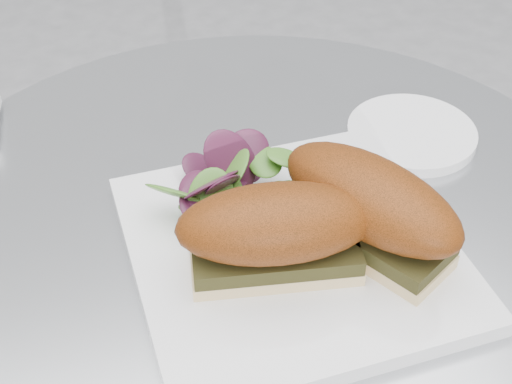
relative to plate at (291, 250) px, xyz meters
The scene contains 6 objects.
table 0.26m from the plate, 105.84° to the left, with size 0.70×0.70×0.73m.
plate is the anchor object (origin of this frame).
sandwich_left 0.06m from the plate, 133.04° to the right, with size 0.17×0.10×0.08m.
sandwich_right 0.08m from the plate, 15.21° to the right, with size 0.15×0.18×0.08m.
salad 0.09m from the plate, 118.93° to the left, with size 0.11×0.11×0.05m, color #589530, non-canonical shape.
saucer 0.22m from the plate, 36.24° to the left, with size 0.13×0.13×0.01m, color white.
Camera 1 is at (-0.14, -0.45, 1.17)m, focal length 50.00 mm.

